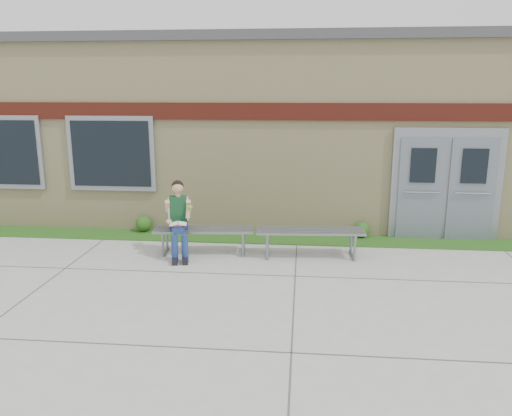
# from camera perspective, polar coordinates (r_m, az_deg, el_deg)

# --- Properties ---
(ground) EXTENTS (80.00, 80.00, 0.00)m
(ground) POSITION_cam_1_polar(r_m,az_deg,el_deg) (8.03, -2.80, -8.85)
(ground) COLOR #9E9E99
(ground) RESTS_ON ground
(grass_strip) EXTENTS (16.00, 0.80, 0.02)m
(grass_strip) POSITION_cam_1_polar(r_m,az_deg,el_deg) (10.46, -0.78, -3.44)
(grass_strip) COLOR #215015
(grass_strip) RESTS_ON ground
(school_building) EXTENTS (16.20, 6.22, 4.20)m
(school_building) POSITION_cam_1_polar(r_m,az_deg,el_deg) (13.42, 0.76, 9.39)
(school_building) COLOR beige
(school_building) RESTS_ON ground
(bench_left) EXTENTS (1.90, 0.68, 0.48)m
(bench_left) POSITION_cam_1_polar(r_m,az_deg,el_deg) (9.49, -5.97, -2.99)
(bench_left) COLOR gray
(bench_left) RESTS_ON ground
(bench_right) EXTENTS (2.01, 0.67, 0.51)m
(bench_right) POSITION_cam_1_polar(r_m,az_deg,el_deg) (9.30, 6.22, -3.17)
(bench_right) COLOR gray
(bench_right) RESTS_ON ground
(girl) EXTENTS (0.54, 0.87, 1.41)m
(girl) POSITION_cam_1_polar(r_m,az_deg,el_deg) (9.29, -8.83, -1.09)
(girl) COLOR navy
(girl) RESTS_ON ground
(shrub_mid) EXTENTS (0.34, 0.34, 0.34)m
(shrub_mid) POSITION_cam_1_polar(r_m,az_deg,el_deg) (11.13, -12.72, -1.77)
(shrub_mid) COLOR #215015
(shrub_mid) RESTS_ON grass_strip
(shrub_east) EXTENTS (0.32, 0.32, 0.32)m
(shrub_east) POSITION_cam_1_polar(r_m,az_deg,el_deg) (10.67, 11.98, -2.44)
(shrub_east) COLOR #215015
(shrub_east) RESTS_ON grass_strip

